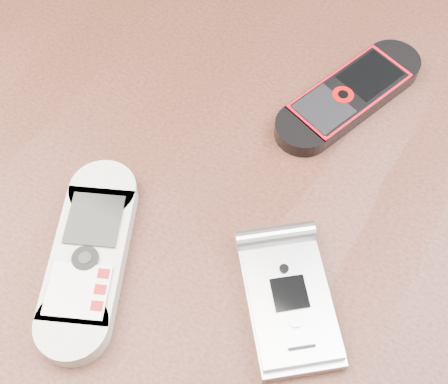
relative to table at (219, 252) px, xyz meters
The scene contains 4 objects.
table is the anchor object (origin of this frame).
nokia_white 0.16m from the table, 119.56° to the right, with size 0.05×0.16×0.02m, color silver.
nokia_black_red 0.19m from the table, 70.19° to the left, with size 0.05×0.16×0.02m, color black.
motorola_razr 0.16m from the table, 31.54° to the right, with size 0.06×0.12×0.02m, color silver.
Camera 1 is at (0.13, -0.22, 1.19)m, focal length 50.00 mm.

